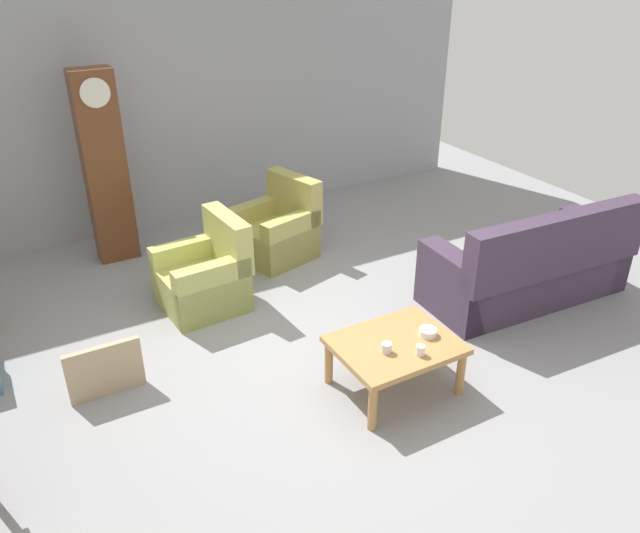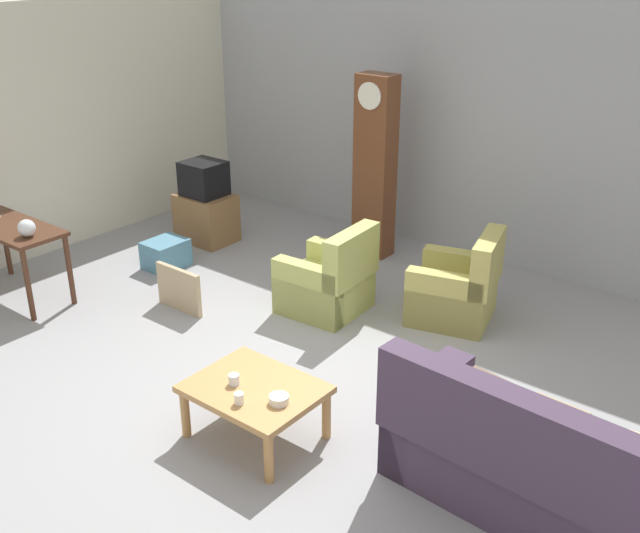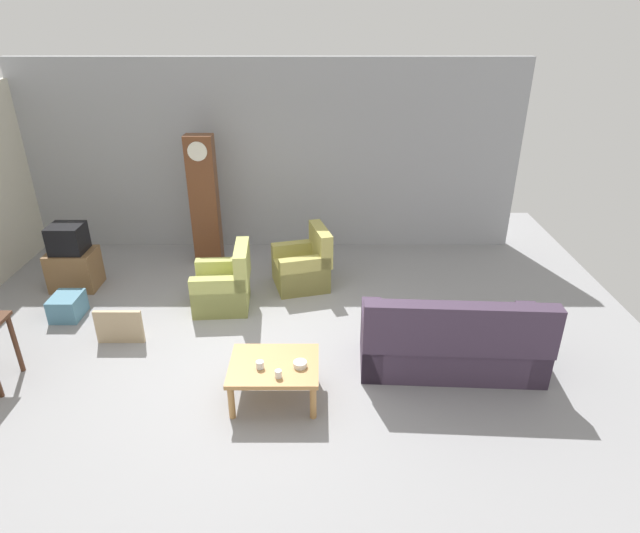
{
  "view_description": "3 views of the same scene",
  "coord_description": "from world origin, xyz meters",
  "px_view_note": "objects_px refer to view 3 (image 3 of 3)",
  "views": [
    {
      "loc": [
        -2.22,
        -3.97,
        3.29
      ],
      "look_at": [
        0.17,
        0.26,
        0.73
      ],
      "focal_mm": 35.09,
      "sensor_mm": 36.0,
      "label": 1
    },
    {
      "loc": [
        3.62,
        -4.05,
        3.48
      ],
      "look_at": [
        0.14,
        0.33,
        1.01
      ],
      "focal_mm": 41.74,
      "sensor_mm": 36.0,
      "label": 2
    },
    {
      "loc": [
        0.82,
        -5.34,
        3.86
      ],
      "look_at": [
        0.81,
        0.67,
        0.94
      ],
      "focal_mm": 29.77,
      "sensor_mm": 36.0,
      "label": 3
    }
  ],
  "objects_px": {
    "bowl_white_stacked": "(301,364)",
    "cup_white_porcelain": "(280,374)",
    "armchair_olive_near": "(226,287)",
    "coffee_table_wood": "(275,369)",
    "armchair_olive_far": "(305,267)",
    "tv_crt": "(69,238)",
    "cup_blue_rimmed": "(261,365)",
    "storage_box_blue": "(69,306)",
    "framed_picture_leaning": "(121,327)",
    "tv_stand_cabinet": "(76,269)",
    "couch_floral": "(453,344)",
    "grandfather_clock": "(206,201)"
  },
  "relations": [
    {
      "from": "couch_floral",
      "to": "framed_picture_leaning",
      "type": "relative_size",
      "value": 3.57
    },
    {
      "from": "armchair_olive_far",
      "to": "grandfather_clock",
      "type": "distance_m",
      "value": 2.0
    },
    {
      "from": "coffee_table_wood",
      "to": "tv_stand_cabinet",
      "type": "xyz_separation_m",
      "value": [
        -3.25,
        2.59,
        -0.08
      ]
    },
    {
      "from": "couch_floral",
      "to": "bowl_white_stacked",
      "type": "height_order",
      "value": "couch_floral"
    },
    {
      "from": "storage_box_blue",
      "to": "cup_blue_rimmed",
      "type": "relative_size",
      "value": 5.6
    },
    {
      "from": "coffee_table_wood",
      "to": "cup_white_porcelain",
      "type": "distance_m",
      "value": 0.26
    },
    {
      "from": "armchair_olive_far",
      "to": "cup_white_porcelain",
      "type": "relative_size",
      "value": 11.43
    },
    {
      "from": "grandfather_clock",
      "to": "couch_floral",
      "type": "bearing_deg",
      "value": -41.56
    },
    {
      "from": "armchair_olive_near",
      "to": "cup_blue_rimmed",
      "type": "distance_m",
      "value": 2.21
    },
    {
      "from": "tv_stand_cabinet",
      "to": "tv_crt",
      "type": "relative_size",
      "value": 1.42
    },
    {
      "from": "grandfather_clock",
      "to": "framed_picture_leaning",
      "type": "relative_size",
      "value": 3.55
    },
    {
      "from": "coffee_table_wood",
      "to": "cup_white_porcelain",
      "type": "height_order",
      "value": "cup_white_porcelain"
    },
    {
      "from": "couch_floral",
      "to": "grandfather_clock",
      "type": "relative_size",
      "value": 1.01
    },
    {
      "from": "couch_floral",
      "to": "storage_box_blue",
      "type": "xyz_separation_m",
      "value": [
        -5.04,
        1.19,
        -0.19
      ]
    },
    {
      "from": "tv_stand_cabinet",
      "to": "bowl_white_stacked",
      "type": "xyz_separation_m",
      "value": [
        3.53,
        -2.64,
        0.18
      ]
    },
    {
      "from": "tv_stand_cabinet",
      "to": "storage_box_blue",
      "type": "xyz_separation_m",
      "value": [
        0.24,
        -0.88,
        -0.14
      ]
    },
    {
      "from": "armchair_olive_near",
      "to": "coffee_table_wood",
      "type": "distance_m",
      "value": 2.19
    },
    {
      "from": "grandfather_clock",
      "to": "bowl_white_stacked",
      "type": "xyz_separation_m",
      "value": [
        1.66,
        -3.59,
        -0.6
      ]
    },
    {
      "from": "armchair_olive_far",
      "to": "cup_blue_rimmed",
      "type": "bearing_deg",
      "value": -98.01
    },
    {
      "from": "framed_picture_leaning",
      "to": "cup_white_porcelain",
      "type": "bearing_deg",
      "value": -31.5
    },
    {
      "from": "bowl_white_stacked",
      "to": "cup_white_porcelain",
      "type": "bearing_deg",
      "value": -139.98
    },
    {
      "from": "tv_stand_cabinet",
      "to": "storage_box_blue",
      "type": "relative_size",
      "value": 1.46
    },
    {
      "from": "framed_picture_leaning",
      "to": "bowl_white_stacked",
      "type": "bearing_deg",
      "value": -25.55
    },
    {
      "from": "tv_crt",
      "to": "framed_picture_leaning",
      "type": "height_order",
      "value": "tv_crt"
    },
    {
      "from": "cup_blue_rimmed",
      "to": "bowl_white_stacked",
      "type": "height_order",
      "value": "cup_blue_rimmed"
    },
    {
      "from": "couch_floral",
      "to": "armchair_olive_near",
      "type": "bearing_deg",
      "value": 152.78
    },
    {
      "from": "armchair_olive_far",
      "to": "bowl_white_stacked",
      "type": "bearing_deg",
      "value": -89.15
    },
    {
      "from": "storage_box_blue",
      "to": "cup_white_porcelain",
      "type": "bearing_deg",
      "value": -32.26
    },
    {
      "from": "armchair_olive_near",
      "to": "couch_floral",
      "type": "bearing_deg",
      "value": -27.22
    },
    {
      "from": "couch_floral",
      "to": "grandfather_clock",
      "type": "distance_m",
      "value": 4.62
    },
    {
      "from": "armchair_olive_far",
      "to": "tv_crt",
      "type": "bearing_deg",
      "value": -178.97
    },
    {
      "from": "couch_floral",
      "to": "tv_crt",
      "type": "relative_size",
      "value": 4.47
    },
    {
      "from": "armchair_olive_far",
      "to": "couch_floral",
      "type": "bearing_deg",
      "value": -50.03
    },
    {
      "from": "couch_floral",
      "to": "armchair_olive_far",
      "type": "bearing_deg",
      "value": 129.97
    },
    {
      "from": "coffee_table_wood",
      "to": "cup_white_porcelain",
      "type": "relative_size",
      "value": 11.43
    },
    {
      "from": "framed_picture_leaning",
      "to": "grandfather_clock",
      "type": "bearing_deg",
      "value": 74.62
    },
    {
      "from": "armchair_olive_near",
      "to": "framed_picture_leaning",
      "type": "relative_size",
      "value": 1.53
    },
    {
      "from": "armchair_olive_far",
      "to": "framed_picture_leaning",
      "type": "bearing_deg",
      "value": -145.57
    },
    {
      "from": "couch_floral",
      "to": "tv_stand_cabinet",
      "type": "relative_size",
      "value": 3.15
    },
    {
      "from": "armchair_olive_far",
      "to": "tv_crt",
      "type": "xyz_separation_m",
      "value": [
        -3.49,
        -0.06,
        0.5
      ]
    },
    {
      "from": "coffee_table_wood",
      "to": "cup_blue_rimmed",
      "type": "xyz_separation_m",
      "value": [
        -0.14,
        -0.07,
        0.1
      ]
    },
    {
      "from": "armchair_olive_far",
      "to": "grandfather_clock",
      "type": "relative_size",
      "value": 0.45
    },
    {
      "from": "storage_box_blue",
      "to": "bowl_white_stacked",
      "type": "bearing_deg",
      "value": -28.1
    },
    {
      "from": "cup_blue_rimmed",
      "to": "bowl_white_stacked",
      "type": "bearing_deg",
      "value": 3.39
    },
    {
      "from": "cup_white_porcelain",
      "to": "coffee_table_wood",
      "type": "bearing_deg",
      "value": 105.99
    },
    {
      "from": "coffee_table_wood",
      "to": "tv_stand_cabinet",
      "type": "height_order",
      "value": "tv_stand_cabinet"
    },
    {
      "from": "coffee_table_wood",
      "to": "bowl_white_stacked",
      "type": "distance_m",
      "value": 0.3
    },
    {
      "from": "armchair_olive_far",
      "to": "bowl_white_stacked",
      "type": "height_order",
      "value": "armchair_olive_far"
    },
    {
      "from": "armchair_olive_far",
      "to": "tv_crt",
      "type": "height_order",
      "value": "tv_crt"
    },
    {
      "from": "cup_blue_rimmed",
      "to": "cup_white_porcelain",
      "type": "bearing_deg",
      "value": -37.4
    }
  ]
}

